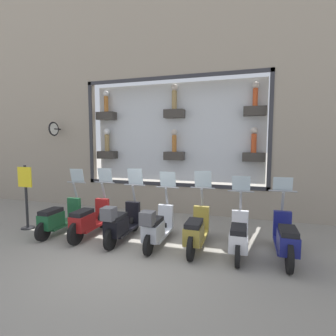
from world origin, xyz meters
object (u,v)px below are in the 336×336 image
(scooter_olive_2, at_px, (196,230))
(shop_sign_post, at_px, (26,194))
(scooter_black_4, at_px, (121,222))
(scooter_silver_3, at_px, (156,227))
(scooter_white_1, at_px, (239,236))
(scooter_red_5, at_px, (89,220))
(scooter_navy_0, at_px, (286,239))
(scooter_green_6, at_px, (59,218))

(scooter_olive_2, bearing_deg, shop_sign_post, 89.25)
(scooter_black_4, bearing_deg, scooter_silver_3, -90.45)
(scooter_white_1, relative_size, scooter_black_4, 0.99)
(scooter_red_5, bearing_deg, scooter_silver_3, -92.28)
(scooter_white_1, distance_m, shop_sign_post, 5.70)
(scooter_silver_3, distance_m, scooter_black_4, 0.91)
(scooter_red_5, relative_size, shop_sign_post, 1.02)
(scooter_black_4, xyz_separation_m, scooter_red_5, (0.07, 0.91, -0.03))
(scooter_white_1, bearing_deg, scooter_black_4, 91.17)
(scooter_red_5, bearing_deg, scooter_white_1, -90.15)
(scooter_olive_2, relative_size, scooter_silver_3, 1.01)
(scooter_navy_0, relative_size, shop_sign_post, 1.03)
(scooter_navy_0, height_order, scooter_olive_2, scooter_olive_2)
(scooter_navy_0, distance_m, shop_sign_post, 6.60)
(scooter_olive_2, bearing_deg, scooter_red_5, 89.97)
(scooter_red_5, distance_m, shop_sign_post, 2.09)
(scooter_white_1, relative_size, scooter_red_5, 0.99)
(scooter_silver_3, distance_m, shop_sign_post, 3.88)
(shop_sign_post, bearing_deg, scooter_black_4, -92.46)
(scooter_navy_0, relative_size, scooter_black_4, 1.01)
(scooter_olive_2, xyz_separation_m, shop_sign_post, (0.06, 4.76, 0.52))
(scooter_navy_0, height_order, scooter_green_6, scooter_green_6)
(scooter_silver_3, height_order, scooter_red_5, scooter_red_5)
(scooter_black_4, height_order, scooter_green_6, scooter_black_4)
(scooter_navy_0, bearing_deg, scooter_green_6, 90.07)
(scooter_red_5, xyz_separation_m, shop_sign_post, (0.06, 2.02, 0.51))
(scooter_black_4, bearing_deg, scooter_white_1, -88.83)
(scooter_navy_0, bearing_deg, shop_sign_post, 89.47)
(scooter_white_1, xyz_separation_m, scooter_red_5, (0.01, 3.65, 0.03))
(scooter_silver_3, relative_size, scooter_black_4, 1.00)
(scooter_red_5, bearing_deg, scooter_green_6, 90.44)
(scooter_silver_3, distance_m, scooter_red_5, 1.83)
(scooter_olive_2, bearing_deg, scooter_black_4, 92.01)
(scooter_white_1, xyz_separation_m, scooter_olive_2, (0.01, 0.91, 0.03))
(scooter_green_6, bearing_deg, scooter_olive_2, -89.91)
(scooter_olive_2, distance_m, scooter_green_6, 3.65)
(scooter_olive_2, relative_size, scooter_green_6, 1.01)
(scooter_olive_2, xyz_separation_m, scooter_black_4, (-0.06, 1.82, 0.03))
(scooter_white_1, relative_size, scooter_olive_2, 0.99)
(scooter_silver_3, bearing_deg, scooter_white_1, -88.03)
(scooter_white_1, distance_m, scooter_red_5, 3.65)
(scooter_white_1, bearing_deg, shop_sign_post, 89.29)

